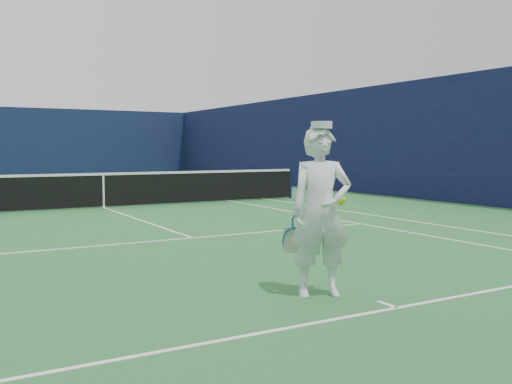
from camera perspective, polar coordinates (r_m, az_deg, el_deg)
ground at (r=16.95m, az=-14.97°, el=-1.54°), size 80.00×80.00×0.00m
court_markings at (r=16.95m, az=-14.97°, el=-1.52°), size 11.03×23.83×0.01m
windscreen_fence at (r=16.86m, az=-15.11°, el=5.24°), size 20.12×36.12×4.00m
tennis_net at (r=16.90m, az=-15.01°, el=0.34°), size 12.88×0.09×1.07m
tennis_player at (r=6.56m, az=6.49°, el=-1.96°), size 0.83×0.73×2.01m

